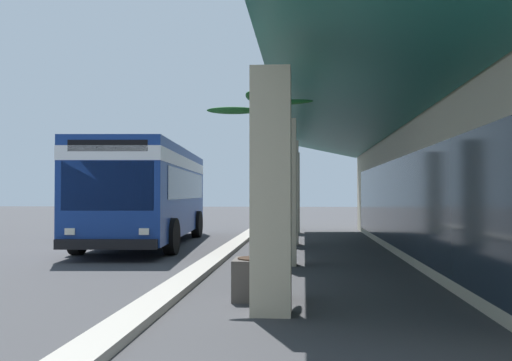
{
  "coord_description": "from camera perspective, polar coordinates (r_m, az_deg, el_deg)",
  "views": [
    {
      "loc": [
        18.31,
        5.93,
        1.65
      ],
      "look_at": [
        0.94,
        4.56,
        2.04
      ],
      "focal_mm": 42.91,
      "sensor_mm": 36.0,
      "label": 1
    }
  ],
  "objects": [
    {
      "name": "transit_bus",
      "position": [
        20.56,
        -9.93,
        -0.68
      ],
      "size": [
        11.36,
        3.36,
        3.34
      ],
      "color": "navy",
      "rests_on": "ground"
    },
    {
      "name": "ground",
      "position": [
        18.5,
        10.97,
        -6.36
      ],
      "size": [
        120.0,
        120.0,
        0.0
      ],
      "primitive_type": "plane",
      "color": "#38383A"
    },
    {
      "name": "curb_strip",
      "position": [
        17.3,
        -2.79,
        -6.54
      ],
      "size": [
        27.8,
        0.5,
        0.12
      ],
      "primitive_type": "cube",
      "color": "#9E998E",
      "rests_on": "ground"
    },
    {
      "name": "potted_palm",
      "position": [
        9.64,
        0.27,
        -6.37
      ],
      "size": [
        1.97,
        1.7,
        3.19
      ],
      "color": "#4C4742",
      "rests_on": "ground"
    }
  ]
}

